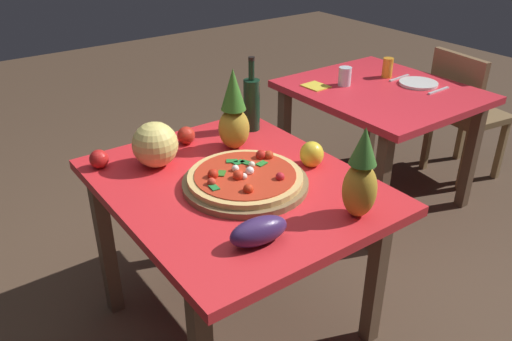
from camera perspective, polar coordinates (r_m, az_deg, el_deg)
ground_plane at (r=2.44m, az=-2.02°, el=-16.22°), size 10.00×10.00×0.00m
display_table at (r=2.05m, az=-2.32°, el=-3.42°), size 1.11×0.91×0.72m
background_table at (r=3.11m, az=13.50°, el=7.05°), size 0.99×0.89×0.72m
dining_chair at (r=3.61m, az=21.78°, el=6.31°), size 0.45×0.45×0.85m
pizza_board at (r=1.96m, az=-1.18°, el=-1.37°), size 0.48×0.48×0.02m
pizza at (r=1.95m, az=-1.19°, el=-0.65°), size 0.44×0.44×0.06m
wine_bottle at (r=2.40m, az=-0.48°, el=7.42°), size 0.08×0.08×0.34m
pineapple_left at (r=2.21m, az=-2.47°, el=6.27°), size 0.13×0.13×0.35m
pineapple_right at (r=1.75m, az=11.44°, el=-0.74°), size 0.12×0.12×0.33m
melon at (r=2.12m, az=-11.02°, el=2.82°), size 0.19×0.19×0.19m
bell_pepper at (r=2.11m, az=6.13°, el=1.78°), size 0.10×0.10×0.11m
eggplant at (r=1.64m, az=0.30°, el=-6.67°), size 0.11×0.21×0.09m
tomato_at_corner at (r=2.31m, az=-7.67°, el=3.84°), size 0.08×0.08×0.08m
tomato_by_bottle at (r=2.17m, az=-16.86°, el=1.22°), size 0.08×0.08×0.08m
drinking_glass_juice at (r=3.26m, az=14.25°, el=10.90°), size 0.06×0.06×0.12m
drinking_glass_water at (r=3.07m, az=9.72°, el=10.16°), size 0.07×0.07×0.11m
dinner_plate at (r=3.19m, az=17.41°, el=9.12°), size 0.22×0.22×0.02m
fork_utensil at (r=3.27m, az=15.47°, el=9.78°), size 0.03×0.18×0.01m
knife_utensil at (r=3.11m, az=19.41°, el=8.28°), size 0.02×0.18×0.01m
napkin_folded at (r=3.03m, az=6.57°, el=9.19°), size 0.15×0.13×0.01m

